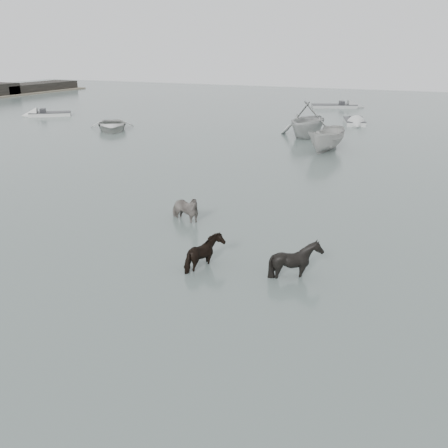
{
  "coord_description": "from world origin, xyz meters",
  "views": [
    {
      "loc": [
        7.64,
        -13.72,
        6.59
      ],
      "look_at": [
        1.24,
        0.48,
        1.0
      ],
      "focal_mm": 40.0,
      "sensor_mm": 36.0,
      "label": 1
    }
  ],
  "objects_px": {
    "pony_pinto": "(184,204)",
    "rowboat_lead": "(112,124)",
    "pony_dark": "(205,249)",
    "pony_black": "(296,254)"
  },
  "relations": [
    {
      "from": "pony_pinto",
      "to": "rowboat_lead",
      "type": "height_order",
      "value": "pony_pinto"
    },
    {
      "from": "pony_pinto",
      "to": "rowboat_lead",
      "type": "xyz_separation_m",
      "value": [
        -16.34,
        17.5,
        -0.18
      ]
    },
    {
      "from": "pony_pinto",
      "to": "pony_black",
      "type": "xyz_separation_m",
      "value": [
        5.47,
        -3.06,
        0.03
      ]
    },
    {
      "from": "pony_dark",
      "to": "pony_black",
      "type": "bearing_deg",
      "value": -91.49
    },
    {
      "from": "pony_black",
      "to": "pony_dark",
      "type": "bearing_deg",
      "value": 111.81
    },
    {
      "from": "pony_dark",
      "to": "rowboat_lead",
      "type": "height_order",
      "value": "pony_dark"
    },
    {
      "from": "pony_pinto",
      "to": "pony_dark",
      "type": "bearing_deg",
      "value": -126.92
    },
    {
      "from": "pony_pinto",
      "to": "rowboat_lead",
      "type": "bearing_deg",
      "value": 59.23
    },
    {
      "from": "pony_dark",
      "to": "pony_black",
      "type": "distance_m",
      "value": 2.82
    },
    {
      "from": "pony_black",
      "to": "rowboat_lead",
      "type": "distance_m",
      "value": 29.97
    }
  ]
}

